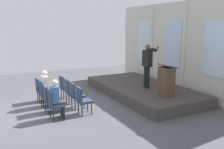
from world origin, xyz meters
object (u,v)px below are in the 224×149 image
(chair_r0_c1, at_px, (70,89))
(audience_r1_c3, at_px, (56,97))
(chair_r0_c3, at_px, (82,99))
(chair_r1_c0, at_px, (40,88))
(chair_r1_c2, at_px, (49,97))
(chair_r0_c0, at_px, (64,86))
(chair_r0_c2, at_px, (76,94))
(chair_r1_c3, at_px, (54,103))
(chair_r1_c1, at_px, (44,92))
(speaker, at_px, (147,63))
(audience_r1_c1, at_px, (46,87))
(lectern, at_px, (166,80))
(mic_stand, at_px, (146,77))

(chair_r0_c1, relative_size, audience_r1_c3, 0.73)
(audience_r1_c3, bearing_deg, chair_r0_c3, 90.00)
(chair_r1_c0, relative_size, audience_r1_c3, 0.73)
(chair_r0_c3, xyz_separation_m, chair_r1_c0, (-2.09, -0.95, 0.00))
(chair_r0_c1, height_order, chair_r1_c2, same)
(chair_r0_c0, xyz_separation_m, chair_r0_c2, (1.39, 0.00, 0.00))
(chair_r1_c3, xyz_separation_m, audience_r1_c3, (0.00, 0.08, 0.18))
(chair_r0_c0, xyz_separation_m, chair_r1_c1, (0.70, -0.95, 0.00))
(speaker, relative_size, chair_r1_c0, 1.90)
(audience_r1_c3, bearing_deg, audience_r1_c1, -179.85)
(chair_r0_c1, bearing_deg, audience_r1_c3, -31.92)
(lectern, height_order, chair_r1_c2, lectern)
(chair_r0_c1, height_order, audience_r1_c3, audience_r1_c3)
(chair_r0_c1, distance_m, chair_r0_c3, 1.39)
(chair_r0_c2, height_order, audience_r1_c1, audience_r1_c1)
(chair_r1_c3, height_order, audience_r1_c3, audience_r1_c3)
(chair_r0_c0, height_order, chair_r0_c1, same)
(chair_r0_c2, height_order, chair_r1_c2, same)
(lectern, relative_size, chair_r0_c0, 1.23)
(speaker, bearing_deg, chair_r1_c2, -90.64)
(mic_stand, bearing_deg, audience_r1_c3, -75.49)
(chair_r0_c2, relative_size, chair_r1_c2, 1.00)
(chair_r0_c0, distance_m, chair_r1_c3, 2.30)
(chair_r0_c0, distance_m, chair_r0_c1, 0.70)
(audience_r1_c3, bearing_deg, lectern, 80.98)
(chair_r0_c3, height_order, chair_r1_c0, same)
(chair_r0_c0, relative_size, chair_r0_c2, 1.00)
(chair_r1_c0, height_order, audience_r1_c3, audience_r1_c3)
(lectern, distance_m, chair_r0_c3, 3.11)
(chair_r0_c3, height_order, audience_r1_c3, audience_r1_c3)
(speaker, xyz_separation_m, chair_r1_c1, (-0.74, -4.01, -0.92))
(speaker, bearing_deg, chair_r0_c0, -115.17)
(lectern, height_order, chair_r1_c1, lectern)
(chair_r0_c1, xyz_separation_m, chair_r1_c3, (1.39, -0.95, 0.00))
(chair_r1_c0, xyz_separation_m, audience_r1_c3, (2.09, 0.08, 0.18))
(chair_r0_c3, bearing_deg, chair_r1_c3, -90.00)
(lectern, relative_size, chair_r0_c1, 1.23)
(chair_r0_c3, distance_m, chair_r1_c2, 1.18)
(chair_r1_c2, bearing_deg, mic_stand, 95.18)
(chair_r0_c3, bearing_deg, lectern, 78.45)
(chair_r0_c0, bearing_deg, speaker, 64.83)
(chair_r0_c3, relative_size, chair_r1_c2, 1.00)
(speaker, bearing_deg, audience_r1_c1, -100.68)
(audience_r1_c1, relative_size, chair_r1_c3, 1.43)
(audience_r1_c1, height_order, audience_r1_c3, audience_r1_c1)
(lectern, bearing_deg, chair_r1_c3, -98.83)
(chair_r0_c0, xyz_separation_m, chair_r0_c1, (0.70, 0.00, 0.00))
(speaker, distance_m, chair_r1_c2, 4.12)
(mic_stand, height_order, chair_r0_c2, mic_stand)
(chair_r1_c1, distance_m, audience_r1_c3, 1.41)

